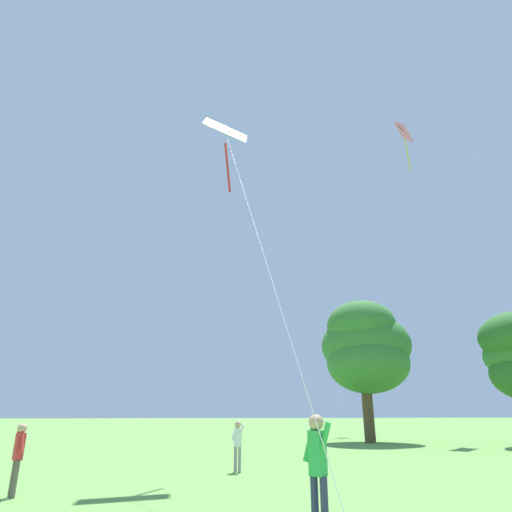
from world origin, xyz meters
TOP-DOWN VIEW (x-y plane):
  - kite_pink_low at (20.51, 29.40)m, footprint 3.10×12.65m
  - kite_yellow_diamond at (2.30, 12.60)m, footprint 2.03×12.09m
  - kite_white_distant at (14.61, 35.00)m, footprint 3.34×6.78m
  - person_foreground_watcher at (3.10, 3.84)m, footprint 0.40×0.50m
  - person_in_red_shirt at (-2.62, 8.37)m, footprint 0.35×0.45m
  - person_in_blue_jacket at (2.86, 12.07)m, footprint 0.43×0.37m
  - tree_left_oak at (13.30, 25.87)m, footprint 6.08×6.35m

SIDE VIEW (x-z plane):
  - person_in_blue_jacket at x=2.86m, z-range 0.16..1.69m
  - person_in_red_shirt at x=-2.62m, z-range 0.16..1.70m
  - person_foreground_watcher at x=3.10m, z-range 0.18..1.93m
  - tree_left_oak at x=13.30m, z-range 1.44..10.62m
  - kite_white_distant at x=14.61m, z-range 4.11..13.98m
  - kite_yellow_diamond at x=2.30m, z-range 5.52..19.57m
  - kite_pink_low at x=20.51m, z-range 11.65..39.48m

